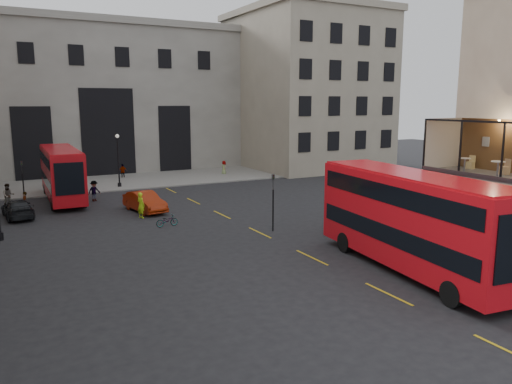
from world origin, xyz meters
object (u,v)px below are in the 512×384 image
bus_near (411,217)px  bicycle (167,221)px  cafe_chair_d (471,165)px  street_lamp_b (119,164)px  car_b (145,202)px  pedestrian_e (25,202)px  cafe_chair_c (505,170)px  traffic_light_far (23,178)px  cyclist (141,205)px  bus_far (62,171)px  cafe_table_far (465,163)px  pedestrian_b (94,191)px  pedestrian_c (123,171)px  pedestrian_d (224,168)px  car_c (18,209)px  cafe_table_mid (498,167)px  pedestrian_a (8,195)px  car_a (145,202)px  traffic_light_near (273,195)px

bus_near → bicycle: bus_near is taller
cafe_chair_d → street_lamp_b: bearing=114.1°
car_b → pedestrian_e: 9.17m
cafe_chair_c → pedestrian_e: bearing=132.1°
traffic_light_far → bus_near: (16.10, -26.11, 0.38)m
cyclist → cafe_chair_d: cafe_chair_d is taller
bus_far → bicycle: size_ratio=7.48×
bicycle → cafe_table_far: cafe_table_far is taller
street_lamp_b → traffic_light_far: bearing=-146.3°
bus_near → pedestrian_b: bus_near is taller
pedestrian_e → cafe_chair_d: cafe_chair_d is taller
pedestrian_c → pedestrian_d: pedestrian_d is taller
car_b → car_c: (-8.87, 2.30, -0.11)m
car_c → pedestrian_e: (0.57, 1.59, 0.15)m
bicycle → cafe_chair_c: size_ratio=1.83×
bus_near → cafe_chair_d: size_ratio=16.55×
pedestrian_e → traffic_light_far: bearing=-175.1°
cafe_table_mid → pedestrian_a: bearing=127.9°
cyclist → cafe_table_mid: bearing=-165.8°
bus_near → car_c: bearing=126.9°
bus_near → car_c: bus_near is taller
bus_far → cafe_chair_c: size_ratio=13.68×
cyclist → cafe_chair_d: (15.19, -16.10, 3.88)m
car_a → pedestrian_b: bearing=108.0°
pedestrian_b → traffic_light_near: bearing=-84.4°
bus_near → car_b: size_ratio=2.69×
bicycle → cafe_table_far: bearing=-138.3°
street_lamp_b → cafe_table_far: bearing=-68.8°
traffic_light_far → cyclist: (7.33, -8.11, -1.47)m
cyclist → cafe_table_far: (13.71, -16.88, 4.16)m
traffic_light_near → car_a: size_ratio=0.95×
car_b → cyclist: size_ratio=2.47×
street_lamp_b → cafe_table_far: size_ratio=6.75×
pedestrian_a → car_a: bearing=-38.1°
pedestrian_a → pedestrian_b: (6.61, -0.75, -0.07)m
cafe_table_far → cafe_chair_d: bearing=27.8°
pedestrian_a → traffic_light_near: bearing=-52.1°
cafe_table_mid → pedestrian_c: bearing=104.2°
pedestrian_c → cafe_chair_c: 40.54m
traffic_light_near → pedestrian_a: traffic_light_near is taller
cafe_chair_d → pedestrian_c: bearing=108.0°
bus_near → cafe_table_far: (4.95, 1.11, 2.32)m
street_lamp_b → pedestrian_c: street_lamp_b is taller
car_a → pedestrian_c: bearing=73.5°
bus_far → pedestrian_b: size_ratio=6.40×
bus_far → pedestrian_e: bus_far is taller
cyclist → pedestrian_e: (-7.44, 5.93, -0.14)m
cafe_chair_d → car_b: bearing=128.3°
cafe_table_mid → cafe_table_far: cafe_table_mid is taller
car_c → cyclist: bearing=146.9°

